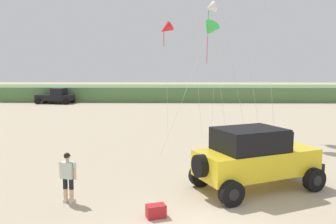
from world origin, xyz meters
The scene contains 8 objects.
dune_ridge centered at (-2.57, 41.61, 0.99)m, with size 90.00×9.94×1.97m, color #567A47.
jeep centered at (1.99, 3.73, 1.20)m, with size 5.00×3.94×2.26m.
person_watching centered at (-4.39, 2.31, 0.94)m, with size 0.61×0.38×1.67m.
cooler_box centered at (-1.47, 1.21, 0.19)m, with size 0.56×0.36×0.38m, color #B21E23.
distant_pickup centered at (-16.10, 35.32, 0.94)m, with size 4.77×2.79×1.98m.
kite_yellow_diamond centered at (1.24, 13.37, 6.77)m, with size 3.68×6.28×7.45m.
kite_red_delta centered at (1.63, 16.89, 8.70)m, with size 1.33×3.32×9.24m.
kite_pink_ribbon centered at (-1.55, 16.48, 7.19)m, with size 1.17×1.70×7.81m.
Camera 1 is at (-0.92, -8.52, 4.32)m, focal length 36.99 mm.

